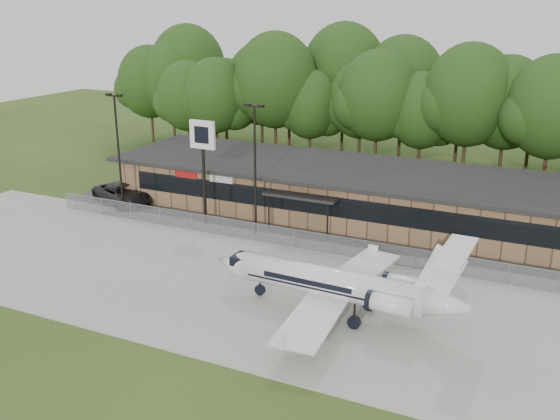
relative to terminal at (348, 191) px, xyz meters
The scene contains 11 objects.
ground 24.04m from the terminal, 89.99° to the right, with size 160.00×160.00×0.00m, color #2D4819.
apron 16.08m from the terminal, 89.99° to the right, with size 64.00×18.00×0.08m, color #9E9B93.
parking_lot 4.93m from the terminal, 89.96° to the right, with size 50.00×9.00×0.06m, color #383835.
terminal is the anchor object (origin of this frame).
fence 9.05m from the terminal, 89.98° to the right, with size 46.00×0.04×1.52m.
treeline 18.83m from the terminal, 89.99° to the left, with size 72.00×12.00×15.00m, color #1A3B13, non-canonical shape.
light_pole_left 19.84m from the terminal, 157.54° to the right, with size 1.55×0.30×10.23m.
light_pole_mid 9.73m from the terminal, 123.89° to the right, with size 1.55×0.30×10.23m.
business_jet 18.24m from the terminal, 72.27° to the right, with size 15.76×14.01×5.31m.
suv 20.39m from the terminal, 164.07° to the right, with size 3.01×6.52×1.81m, color #2B2B2D.
pole_sign 12.89m from the terminal, 143.87° to the right, with size 2.26×0.36×8.59m.
Camera 1 is at (16.36, -24.27, 17.16)m, focal length 40.00 mm.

